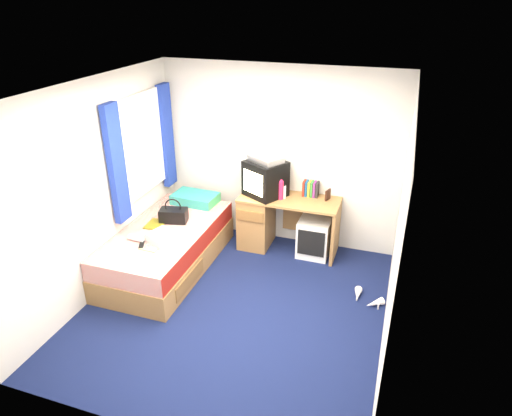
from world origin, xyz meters
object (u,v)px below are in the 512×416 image
(crt_tv, at_px, (265,179))
(water_bottle, at_px, (137,238))
(handbag, at_px, (174,215))
(remote_control, at_px, (142,245))
(bed, at_px, (167,248))
(magazine, at_px, (155,224))
(vcr, at_px, (266,159))
(pillow, at_px, (195,198))
(white_heels, at_px, (366,299))
(storage_cube, at_px, (314,237))
(picture_frame, at_px, (328,195))
(desk, at_px, (269,219))
(aerosol_can, at_px, (284,192))
(towel, at_px, (164,238))
(colour_swatch_fan, at_px, (148,249))
(pink_water_bottle, at_px, (281,190))

(crt_tv, xyz_separation_m, water_bottle, (-1.17, -1.29, -0.41))
(handbag, height_order, remote_control, handbag)
(bed, bearing_deg, magazine, 161.93)
(magazine, bearing_deg, vcr, 36.69)
(pillow, distance_m, white_heels, 2.63)
(storage_cube, distance_m, picture_frame, 0.60)
(vcr, height_order, handbag, vcr)
(magazine, bearing_deg, white_heels, -0.19)
(storage_cube, distance_m, handbag, 1.85)
(picture_frame, bearing_deg, vcr, -155.18)
(handbag, bearing_deg, water_bottle, -120.10)
(water_bottle, height_order, white_heels, water_bottle)
(bed, bearing_deg, desk, 41.07)
(aerosol_can, bearing_deg, magazine, -149.47)
(desk, height_order, remote_control, desk)
(pillow, bearing_deg, water_bottle, -99.30)
(pillow, xyz_separation_m, magazine, (-0.19, -0.76, -0.06))
(bed, relative_size, white_heels, 5.59)
(handbag, bearing_deg, vcr, 22.44)
(pillow, distance_m, remote_control, 1.26)
(vcr, bearing_deg, picture_frame, 38.79)
(storage_cube, xyz_separation_m, handbag, (-1.68, -0.67, 0.38))
(aerosol_can, bearing_deg, desk, 173.40)
(towel, height_order, colour_swatch_fan, towel)
(colour_swatch_fan, bearing_deg, towel, 69.46)
(crt_tv, bearing_deg, picture_frame, 36.51)
(storage_cube, bearing_deg, water_bottle, -145.64)
(bed, distance_m, storage_cube, 1.91)
(desk, bearing_deg, handbag, -146.03)
(water_bottle, xyz_separation_m, remote_control, (0.11, -0.07, -0.03))
(vcr, distance_m, colour_swatch_fan, 1.86)
(crt_tv, bearing_deg, towel, -96.42)
(magazine, bearing_deg, storage_cube, 23.97)
(pink_water_bottle, bearing_deg, crt_tv, 165.29)
(handbag, distance_m, white_heels, 2.54)
(pillow, relative_size, white_heels, 1.67)
(crt_tv, bearing_deg, desk, 29.05)
(aerosol_can, bearing_deg, water_bottle, -138.40)
(pillow, bearing_deg, towel, -83.96)
(vcr, xyz_separation_m, pink_water_bottle, (0.22, -0.06, -0.38))
(pillow, xyz_separation_m, water_bottle, (-0.19, -1.18, -0.03))
(handbag, bearing_deg, towel, -88.46)
(vcr, distance_m, water_bottle, 1.87)
(pillow, height_order, vcr, vcr)
(vcr, relative_size, pink_water_bottle, 1.70)
(bed, relative_size, colour_swatch_fan, 9.09)
(handbag, height_order, towel, handbag)
(aerosol_can, bearing_deg, towel, -133.39)
(picture_frame, distance_m, aerosol_can, 0.56)
(storage_cube, xyz_separation_m, pink_water_bottle, (-0.47, -0.02, 0.62))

